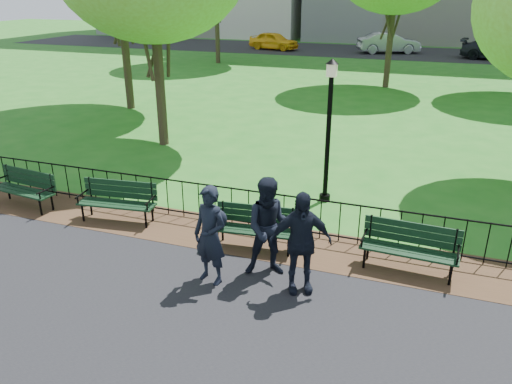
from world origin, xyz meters
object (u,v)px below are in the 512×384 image
(park_bench_left_b, at_px, (25,185))
(person_left, at_px, (210,235))
(park_bench_left_a, at_px, (118,197))
(taxi, at_px, (274,41))
(lamppost, at_px, (329,127))
(person_right, at_px, (300,242))
(sedan_dark, at_px, (497,50))
(person_mid, at_px, (270,227))
(park_bench_main, at_px, (241,221))
(sedan_silver, at_px, (389,43))
(park_bench_right_a, at_px, (410,243))

(park_bench_left_b, distance_m, person_left, 5.79)
(park_bench_left_a, relative_size, taxi, 0.43)
(person_left, relative_size, taxi, 0.44)
(lamppost, height_order, person_left, lamppost)
(lamppost, bearing_deg, park_bench_left_a, -147.30)
(person_right, bearing_deg, sedan_dark, 56.52)
(person_mid, bearing_deg, taxi, 86.90)
(park_bench_main, height_order, taxi, taxi)
(park_bench_left_b, bearing_deg, lamppost, 28.95)
(sedan_silver, bearing_deg, taxi, 72.81)
(lamppost, xyz_separation_m, person_mid, (-0.24, -3.70, -0.93))
(park_bench_left_a, xyz_separation_m, sedan_dark, (10.32, 31.70, 0.16))
(park_bench_right_a, distance_m, lamppost, 3.71)
(park_bench_left_a, bearing_deg, park_bench_right_a, -7.24)
(lamppost, height_order, person_right, lamppost)
(park_bench_left_b, relative_size, sedan_silver, 0.37)
(person_mid, xyz_separation_m, person_right, (0.65, -0.35, -0.01))
(person_left, relative_size, person_right, 0.98)
(park_bench_right_a, bearing_deg, person_left, -151.37)
(lamppost, bearing_deg, sedan_silver, 92.89)
(taxi, bearing_deg, park_bench_left_a, -155.37)
(park_bench_main, height_order, person_left, person_left)
(lamppost, relative_size, person_right, 1.87)
(park_bench_left_b, height_order, person_left, person_left)
(person_left, xyz_separation_m, taxi, (-9.60, 33.88, -0.20))
(person_right, height_order, sedan_silver, person_right)
(park_bench_left_b, bearing_deg, park_bench_left_a, 8.39)
(person_left, xyz_separation_m, person_mid, (0.91, 0.60, 0.03))
(person_right, bearing_deg, park_bench_left_b, 146.00)
(person_left, height_order, sedan_silver, person_left)
(person_left, xyz_separation_m, sedan_dark, (7.31, 33.33, -0.20))
(park_bench_left_b, distance_m, person_right, 7.25)
(sedan_silver, bearing_deg, park_bench_left_a, 153.70)
(person_mid, bearing_deg, person_right, -48.77)
(park_bench_left_a, bearing_deg, person_mid, -21.57)
(lamppost, xyz_separation_m, sedan_silver, (-1.53, 30.32, -1.09))
(person_right, xyz_separation_m, sedan_silver, (-1.95, 34.37, -0.14))
(park_bench_main, xyz_separation_m, taxi, (-9.65, 32.52, 0.14))
(taxi, bearing_deg, lamppost, -146.95)
(person_right, height_order, sedan_dark, person_right)
(park_bench_right_a, xyz_separation_m, person_right, (-1.76, -1.33, 0.37))
(person_left, bearing_deg, park_bench_right_a, 40.04)
(person_left, height_order, taxi, person_left)
(person_left, bearing_deg, sedan_dark, 92.13)
(sedan_dark, bearing_deg, person_mid, 179.60)
(park_bench_right_a, height_order, person_right, person_right)
(lamppost, distance_m, person_right, 4.18)
(park_bench_left_b, bearing_deg, sedan_silver, 87.81)
(person_right, relative_size, taxi, 0.44)
(park_bench_main, relative_size, person_mid, 0.94)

